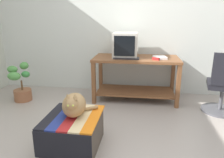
{
  "coord_description": "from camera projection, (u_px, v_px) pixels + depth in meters",
  "views": [
    {
      "loc": [
        0.38,
        -1.86,
        1.34
      ],
      "look_at": [
        -0.03,
        0.85,
        0.55
      ],
      "focal_mm": 34.51,
      "sensor_mm": 36.0,
      "label": 1
    }
  ],
  "objects": [
    {
      "name": "ground_plane",
      "position": [
        102.0,
        154.0,
        2.19
      ],
      "size": [
        14.0,
        14.0,
        0.0
      ],
      "primitive_type": "plane",
      "color": "#9E9389"
    },
    {
      "name": "book",
      "position": [
        160.0,
        57.0,
        3.38
      ],
      "size": [
        0.22,
        0.27,
        0.03
      ],
      "primitive_type": "cube",
      "rotation": [
        0.0,
        0.0,
        0.14
      ],
      "color": "white",
      "rests_on": "desk"
    },
    {
      "name": "tv_monitor",
      "position": [
        125.0,
        45.0,
        3.48
      ],
      "size": [
        0.39,
        0.47,
        0.39
      ],
      "rotation": [
        0.0,
        0.0,
        0.02
      ],
      "color": "#BCB7A8",
      "rests_on": "desk"
    },
    {
      "name": "desk",
      "position": [
        136.0,
        71.0,
        3.54
      ],
      "size": [
        1.38,
        0.7,
        0.71
      ],
      "rotation": [
        0.0,
        0.0,
        0.02
      ],
      "color": "brown",
      "rests_on": "ground_plane"
    },
    {
      "name": "keyboard",
      "position": [
        126.0,
        58.0,
        3.35
      ],
      "size": [
        0.4,
        0.16,
        0.02
      ],
      "primitive_type": "cube",
      "rotation": [
        0.0,
        0.0,
        0.03
      ],
      "color": "black",
      "rests_on": "desk"
    },
    {
      "name": "stapler",
      "position": [
        156.0,
        59.0,
        3.26
      ],
      "size": [
        0.11,
        0.09,
        0.04
      ],
      "primitive_type": "cube",
      "rotation": [
        0.0,
        0.0,
        0.99
      ],
      "color": "#A31E1E",
      "rests_on": "desk"
    },
    {
      "name": "office_chair",
      "position": [
        224.0,
        88.0,
        3.02
      ],
      "size": [
        0.52,
        0.52,
        0.89
      ],
      "rotation": [
        0.0,
        0.0,
        2.94
      ],
      "color": "#4C4C51",
      "rests_on": "ground_plane"
    },
    {
      "name": "pen",
      "position": [
        164.0,
        58.0,
        3.42
      ],
      "size": [
        0.07,
        0.13,
        0.01
      ],
      "primitive_type": "cylinder",
      "rotation": [
        0.0,
        1.57,
        1.11
      ],
      "color": "#2351B2",
      "rests_on": "desk"
    },
    {
      "name": "potted_plant",
      "position": [
        21.0,
        85.0,
        3.52
      ],
      "size": [
        0.35,
        0.45,
        0.62
      ],
      "color": "brown",
      "rests_on": "ground_plane"
    },
    {
      "name": "ottoman_with_blanket",
      "position": [
        74.0,
        132.0,
        2.27
      ],
      "size": [
        0.55,
        0.65,
        0.36
      ],
      "color": "#4C4238",
      "rests_on": "ground_plane"
    },
    {
      "name": "back_wall",
      "position": [
        124.0,
        19.0,
        3.78
      ],
      "size": [
        8.0,
        0.1,
        2.6
      ],
      "primitive_type": "cube",
      "color": "silver",
      "rests_on": "ground_plane"
    },
    {
      "name": "cat",
      "position": [
        74.0,
        105.0,
        2.19
      ],
      "size": [
        0.36,
        0.41,
        0.29
      ],
      "rotation": [
        0.0,
        0.0,
        0.16
      ],
      "color": "#9E7A4C",
      "rests_on": "ottoman_with_blanket"
    }
  ]
}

